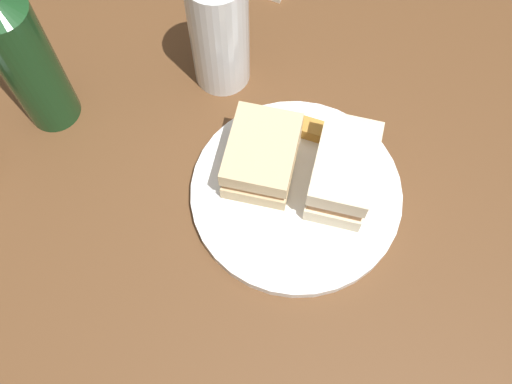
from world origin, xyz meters
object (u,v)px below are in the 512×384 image
Objects in this scene: sandwich_half_left at (343,172)px; sandwich_half_right at (262,156)px; plate at (296,193)px; pint_glass at (220,37)px; cider_bottle at (23,55)px.

sandwich_half_left is 0.10m from sandwich_half_right.
plate is at bearing -44.11° from sandwich_half_left.
plate is at bearing 64.60° from pint_glass.
plate is 1.50× the size of pint_glass.
sandwich_half_left is 0.75× the size of pint_glass.
pint_glass is at bearing -123.62° from sandwich_half_right.
sandwich_half_left is (-0.04, 0.04, 0.04)m from plate.
sandwich_half_right is at bearing 56.38° from pint_glass.
plate is 0.07m from sandwich_half_left.
sandwich_half_left reaches higher than plate.
pint_glass is 0.58× the size of cider_bottle.
sandwich_half_left reaches higher than sandwich_half_right.
plate is 0.87× the size of cider_bottle.
sandwich_half_left is 1.02× the size of sandwich_half_right.
pint_glass reaches higher than plate.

